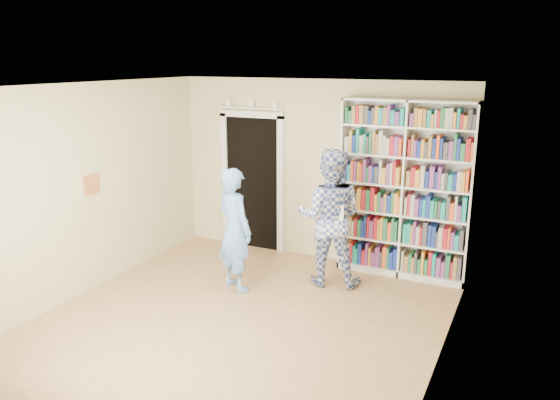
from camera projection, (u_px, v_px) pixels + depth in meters
name	position (u px, v px, depth m)	size (l,w,h in m)	color
floor	(235.00, 324.00, 6.31)	(5.00, 5.00, 0.00)	#947147
ceiling	(230.00, 87.00, 5.63)	(5.00, 5.00, 0.00)	white
wall_back	(318.00, 171.00, 8.15)	(4.50, 4.50, 0.00)	beige
wall_left	(79.00, 191.00, 6.91)	(5.00, 5.00, 0.00)	beige
wall_right	(443.00, 241.00, 5.03)	(5.00, 5.00, 0.00)	beige
bookshelf	(405.00, 189.00, 7.48)	(1.79, 0.34, 2.46)	white
doorway	(252.00, 176.00, 8.64)	(1.10, 0.08, 2.43)	black
wall_art	(92.00, 184.00, 7.07)	(0.03, 0.25, 0.25)	brown
man_blue	(235.00, 230.00, 7.11)	(0.60, 0.39, 1.64)	#679EE7
man_plaid	(330.00, 217.00, 7.26)	(0.90, 0.70, 1.86)	#324A99
paper_sheet	(335.00, 216.00, 7.01)	(0.21, 0.01, 0.30)	white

